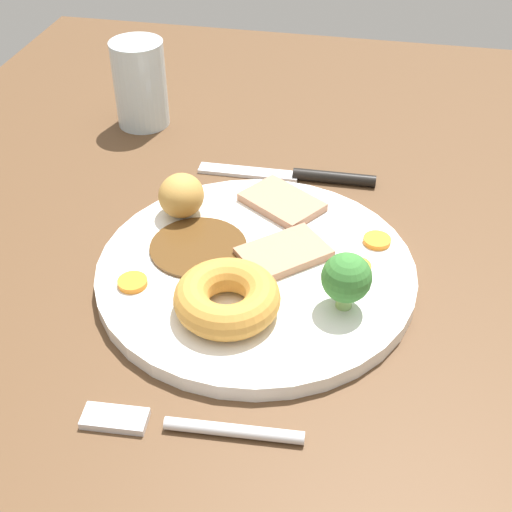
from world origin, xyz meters
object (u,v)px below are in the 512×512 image
meat_slice_main (284,253)px  carrot_coin_front (357,267)px  water_glass (140,84)px  meat_slice_under (282,202)px  yorkshire_pudding (223,297)px  broccoli_floret (346,279)px  dinner_plate (256,272)px  carrot_coin_back (133,282)px  fork (184,426)px  roast_potato_left (181,195)px  carrot_coin_side (377,240)px  knife (302,176)px

meat_slice_main → carrot_coin_front: bearing=-94.4°
carrot_coin_front → water_glass: water_glass is taller
meat_slice_main → meat_slice_under: same height
water_glass → meat_slice_main: bearing=-138.5°
yorkshire_pudding → broccoli_floret: broccoli_floret is taller
dinner_plate → yorkshire_pudding: size_ratio=3.25×
carrot_coin_back → fork: (-11.99, -7.79, -1.26)cm
carrot_coin_front → broccoli_floret: size_ratio=0.48×
broccoli_floret → water_glass: (28.56, 26.31, 0.66)cm
roast_potato_left → carrot_coin_back: bearing=173.7°
fork → carrot_coin_back: bearing=-60.9°
meat_slice_under → yorkshire_pudding: bearing=172.4°
carrot_coin_front → broccoli_floret: 5.44cm
carrot_coin_side → fork: carrot_coin_side is taller
water_glass → yorkshire_pudding: bearing=-151.0°
dinner_plate → meat_slice_main: size_ratio=3.70×
meat_slice_under → fork: meat_slice_under is taller
carrot_coin_front → carrot_coin_back: 18.67cm
carrot_coin_back → fork: bearing=-147.0°
yorkshire_pudding → water_glass: bearing=29.0°
meat_slice_main → meat_slice_under: size_ratio=1.01×
carrot_coin_front → roast_potato_left: bearing=73.4°
fork → yorkshire_pudding: bearing=-94.9°
meat_slice_under → carrot_coin_back: 16.93cm
carrot_coin_front → carrot_coin_back: (-5.57, 17.82, -0.02)cm
meat_slice_under → roast_potato_left: roast_potato_left is taller
carrot_coin_side → meat_slice_main: bearing=115.1°
carrot_coin_side → knife: carrot_coin_side is taller
broccoli_floret → knife: broccoli_floret is taller
yorkshire_pudding → carrot_coin_front: 12.17cm
carrot_coin_side → knife: bearing=36.6°
dinner_plate → meat_slice_main: (1.59, -2.11, 1.10)cm
carrot_coin_side → broccoli_floret: broccoli_floret is taller
carrot_coin_front → water_glass: (23.82, 26.97, 3.24)cm
yorkshire_pudding → fork: 10.75cm
dinner_plate → meat_slice_under: bearing=-3.9°
knife → fork: bearing=83.4°
dinner_plate → meat_slice_under: (9.18, -0.63, 1.10)cm
meat_slice_main → carrot_coin_side: (3.62, -7.72, -0.16)cm
dinner_plate → roast_potato_left: bearing=53.5°
yorkshire_pudding → knife: 22.66cm
fork → knife: knife is taller
yorkshire_pudding → carrot_coin_back: (1.51, 7.98, -1.15)cm
meat_slice_main → water_glass: 31.30cm
roast_potato_left → knife: (10.30, -9.76, -2.96)cm
carrot_coin_side → water_glass: size_ratio=0.25×
carrot_coin_front → meat_slice_under: bearing=44.0°
dinner_plate → carrot_coin_side: size_ratio=11.14×
broccoli_floret → yorkshire_pudding: bearing=104.3°
carrot_coin_front → knife: (15.27, 6.90, -1.21)cm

